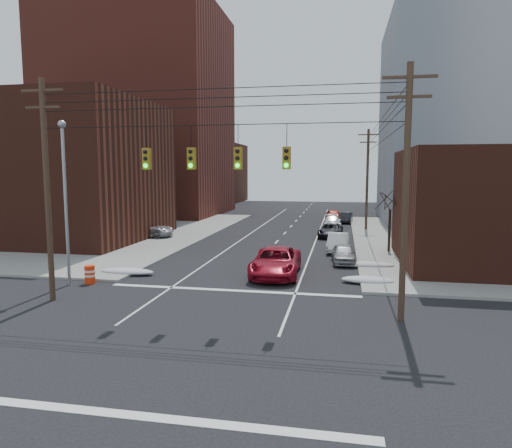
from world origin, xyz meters
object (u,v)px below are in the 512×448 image
at_px(parked_car_a, 343,254).
at_px(lot_car_a, 106,237).
at_px(parked_car_f, 346,218).
at_px(lot_car_d, 106,230).
at_px(red_pickup, 276,262).
at_px(parked_car_c, 331,230).
at_px(parked_car_d, 332,222).
at_px(lot_car_b, 148,229).
at_px(construction_barrel, 90,274).
at_px(parked_car_e, 333,216).
at_px(parked_car_b, 338,242).
at_px(lot_car_c, 104,226).

relative_size(parked_car_a, lot_car_a, 0.99).
bearing_deg(parked_car_f, lot_car_d, -139.13).
xyz_separation_m(red_pickup, lot_car_d, (-18.87, 13.27, -0.11)).
xyz_separation_m(parked_car_c, lot_car_a, (-18.93, -9.38, 0.14)).
bearing_deg(parked_car_d, lot_car_b, -148.87).
distance_m(parked_car_a, construction_barrel, 16.97).
distance_m(lot_car_d, construction_barrel, 19.32).
bearing_deg(construction_barrel, parked_car_e, 69.29).
xyz_separation_m(parked_car_b, parked_car_d, (-0.79, 15.79, -0.06)).
bearing_deg(parked_car_d, parked_car_b, -89.70).
bearing_deg(parked_car_c, red_pickup, -96.10).
xyz_separation_m(parked_car_d, lot_car_c, (-22.80, -10.41, 0.21)).
xyz_separation_m(lot_car_c, construction_barrel, (9.50, -18.83, -0.35)).
bearing_deg(lot_car_d, parked_car_a, -86.75).
distance_m(parked_car_d, lot_car_a, 25.52).
bearing_deg(parked_car_e, lot_car_d, -148.20).
relative_size(parked_car_b, lot_car_b, 0.87).
xyz_separation_m(parked_car_c, lot_car_d, (-21.81, -4.17, 0.09)).
bearing_deg(lot_car_c, parked_car_a, -117.16).
bearing_deg(parked_car_d, parked_car_c, -92.56).
height_order(parked_car_f, lot_car_c, lot_car_c).
bearing_deg(lot_car_b, parked_car_c, -75.04).
distance_m(parked_car_a, parked_car_e, 26.45).
xyz_separation_m(lot_car_c, lot_car_d, (0.99, -1.49, -0.14)).
bearing_deg(construction_barrel, parked_car_c, 58.28).
bearing_deg(parked_car_e, parked_car_b, -95.39).
relative_size(lot_car_b, lot_car_c, 1.00).
xyz_separation_m(lot_car_a, lot_car_c, (-3.87, 6.70, 0.09)).
bearing_deg(parked_car_b, parked_car_a, -81.64).
relative_size(parked_car_d, parked_car_f, 1.18).
relative_size(parked_car_a, parked_car_c, 0.82).
xyz_separation_m(red_pickup, lot_car_c, (-19.86, 14.76, 0.03)).
relative_size(parked_car_a, parked_car_d, 0.84).
height_order(lot_car_a, construction_barrel, lot_car_a).
bearing_deg(parked_car_c, parked_car_e, 93.47).
relative_size(red_pickup, parked_car_b, 1.39).
bearing_deg(lot_car_b, parked_car_d, -54.07).
height_order(parked_car_c, lot_car_b, lot_car_b).
height_order(parked_car_e, lot_car_d, parked_car_e).
distance_m(parked_car_e, lot_car_d, 28.17).
bearing_deg(parked_car_c, construction_barrel, -118.25).
bearing_deg(parked_car_b, construction_barrel, -133.34).
bearing_deg(construction_barrel, lot_car_a, 114.90).
bearing_deg(parked_car_a, parked_car_b, 91.67).
distance_m(parked_car_f, lot_car_b, 25.42).
height_order(parked_car_c, construction_barrel, parked_car_c).
bearing_deg(lot_car_d, red_pickup, -101.45).
bearing_deg(lot_car_b, construction_barrel, -164.27).
bearing_deg(lot_car_b, parked_car_e, -42.60).
distance_m(red_pickup, parked_car_d, 25.35).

